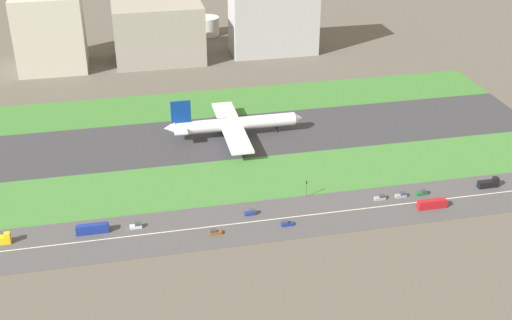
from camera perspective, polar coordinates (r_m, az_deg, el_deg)
ground_plane at (r=309.83m, az=-1.21°, el=2.12°), size 800.00×800.00×0.00m
runway at (r=309.81m, az=-1.21°, el=2.13°), size 280.00×46.00×0.10m
grass_median_north at (r=346.62m, az=-2.52°, el=5.01°), size 280.00×36.00×0.10m
grass_median_south at (r=274.19m, az=0.43°, el=-1.51°), size 280.00×36.00×0.10m
highway at (r=247.56m, az=2.05°, el=-5.06°), size 280.00×28.00×0.10m
highway_centerline at (r=247.53m, az=2.05°, el=-5.05°), size 266.00×0.50×0.01m
airliner at (r=306.43m, az=-2.06°, el=3.10°), size 65.00×56.00×19.70m
car_3 at (r=245.66m, az=-10.25°, el=-5.59°), size 4.40×1.80×2.00m
car_1 at (r=243.31m, az=2.63°, el=-5.47°), size 4.40×1.80×2.00m
car_5 at (r=238.87m, az=-3.56°, el=-6.20°), size 4.40×1.80×2.00m
car_4 at (r=249.30m, az=-0.44°, el=-4.54°), size 4.40×1.80×2.00m
car_0 at (r=266.28m, az=12.38°, el=-2.97°), size 4.40×1.80×2.00m
bus_0 at (r=261.50m, az=14.90°, el=-3.68°), size 11.60×2.50×3.50m
truck_1 at (r=282.49m, az=19.37°, el=-1.92°), size 8.40×2.50×4.00m
bus_1 at (r=245.66m, az=-13.88°, el=-5.76°), size 11.60×2.50×3.50m
car_2 at (r=263.03m, az=10.64°, el=-3.20°), size 4.40×1.80×2.00m
car_6 at (r=269.81m, az=14.10°, el=-2.75°), size 4.40×1.80×2.00m
traffic_light at (r=259.25m, az=4.36°, el=-2.38°), size 0.36×0.50×7.20m
terminal_building at (r=405.95m, az=-17.28°, el=10.50°), size 38.09×34.58×43.53m
hangar_building at (r=406.20m, az=-8.38°, el=10.79°), size 52.35×34.84×34.47m
office_tower at (r=414.13m, az=1.52°, el=12.58°), size 52.34×24.24×50.90m
fuel_tank_west at (r=455.73m, az=-4.22°, el=11.41°), size 16.20×16.20×12.08m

